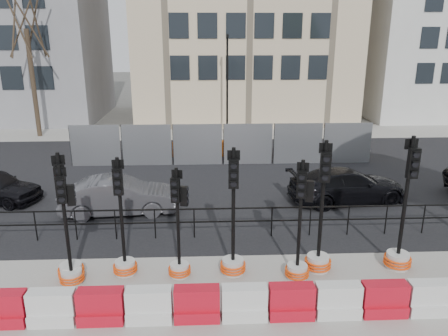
{
  "coord_description": "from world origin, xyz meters",
  "views": [
    {
      "loc": [
        -0.81,
        -11.11,
        6.14
      ],
      "look_at": [
        -0.2,
        3.0,
        1.71
      ],
      "focal_mm": 35.0,
      "sensor_mm": 36.0,
      "label": 1
    }
  ],
  "objects_px": {
    "traffic_signal_h": "(400,243)",
    "car_c": "(347,185)",
    "traffic_signal_a": "(69,254)",
    "traffic_signal_d": "(179,252)"
  },
  "relations": [
    {
      "from": "traffic_signal_a",
      "to": "car_c",
      "type": "relative_size",
      "value": 0.73
    },
    {
      "from": "traffic_signal_a",
      "to": "traffic_signal_h",
      "type": "bearing_deg",
      "value": -17.61
    },
    {
      "from": "traffic_signal_h",
      "to": "car_c",
      "type": "bearing_deg",
      "value": 85.86
    },
    {
      "from": "traffic_signal_h",
      "to": "car_c",
      "type": "distance_m",
      "value": 4.88
    },
    {
      "from": "car_c",
      "to": "traffic_signal_d",
      "type": "bearing_deg",
      "value": 120.73
    },
    {
      "from": "traffic_signal_d",
      "to": "traffic_signal_h",
      "type": "distance_m",
      "value": 5.87
    },
    {
      "from": "car_c",
      "to": "traffic_signal_h",
      "type": "bearing_deg",
      "value": 169.13
    },
    {
      "from": "traffic_signal_a",
      "to": "traffic_signal_d",
      "type": "xyz_separation_m",
      "value": [
        2.8,
        -0.02,
        0.01
      ]
    },
    {
      "from": "traffic_signal_a",
      "to": "car_c",
      "type": "xyz_separation_m",
      "value": [
        8.8,
        5.03,
        -0.06
      ]
    },
    {
      "from": "traffic_signal_a",
      "to": "traffic_signal_d",
      "type": "distance_m",
      "value": 2.8
    }
  ]
}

